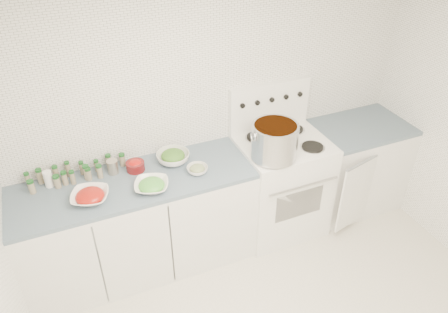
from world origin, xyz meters
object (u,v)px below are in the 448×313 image
Objects in this scene: stove at (280,182)px; bowl_tomato at (90,196)px; stock_pot at (275,140)px; bowl_snowpea at (152,185)px.

stove is 1.70m from bowl_tomato.
stove reaches higher than bowl_tomato.
stock_pot is 1.46m from bowl_tomato.
bowl_snowpea is (0.44, -0.05, -0.00)m from bowl_tomato.
bowl_tomato is (-1.64, -0.10, 0.44)m from stove.
stove is at bearing 6.99° from bowl_snowpea.
stove reaches higher than stock_pot.
stove reaches higher than bowl_snowpea.
stove is 4.05× the size of bowl_tomato.
bowl_snowpea is at bearing -173.01° from stove.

